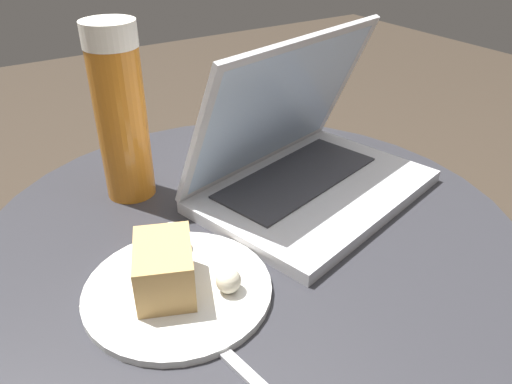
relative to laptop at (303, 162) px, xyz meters
name	(u,v)px	position (x,y,z in m)	size (l,w,h in m)	color
table	(251,309)	(-0.12, -0.04, -0.20)	(0.72, 0.72, 0.55)	#9E9EA3
napkin	(159,286)	(-0.27, -0.09, -0.05)	(0.17, 0.15, 0.00)	silver
laptop	(303,162)	(0.00, 0.00, 0.00)	(0.38, 0.31, 0.23)	silver
beer_glass	(121,114)	(-0.22, 0.14, 0.08)	(0.07, 0.07, 0.25)	#C6701E
snack_plate	(174,278)	(-0.26, -0.10, -0.03)	(0.21, 0.21, 0.07)	silver
fork	(200,330)	(-0.26, -0.17, -0.05)	(0.05, 0.17, 0.00)	silver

